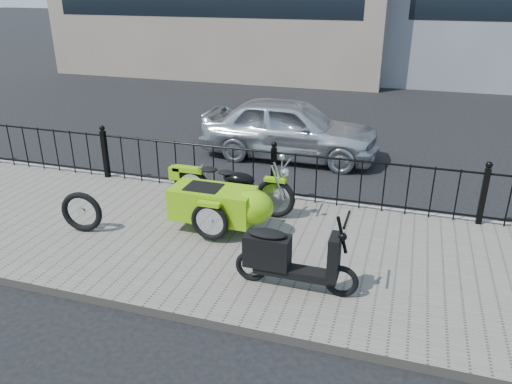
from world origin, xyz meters
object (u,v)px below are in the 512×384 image
(motorcycle_sidecar, at_px, (227,201))
(scooter, at_px, (287,258))
(spare_tire, at_px, (82,212))
(sedan_car, at_px, (290,128))

(motorcycle_sidecar, bearing_deg, scooter, -45.34)
(motorcycle_sidecar, xyz_separation_m, spare_tire, (-2.13, -0.80, -0.14))
(motorcycle_sidecar, height_order, sedan_car, sedan_car)
(spare_tire, xyz_separation_m, sedan_car, (2.15, 4.86, 0.23))
(scooter, height_order, spare_tire, scooter)
(scooter, xyz_separation_m, sedan_car, (-1.31, 5.40, 0.14))
(sedan_car, bearing_deg, scooter, -166.01)
(spare_tire, relative_size, sedan_car, 0.17)
(spare_tire, bearing_deg, motorcycle_sidecar, 20.57)
(sedan_car, bearing_deg, motorcycle_sidecar, -179.86)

